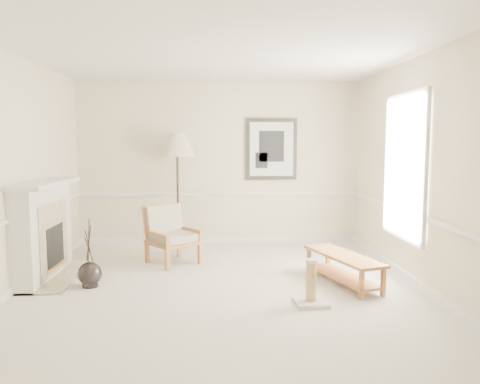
# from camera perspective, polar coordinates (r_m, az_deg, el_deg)

# --- Properties ---
(ground) EXTENTS (5.50, 5.50, 0.00)m
(ground) POSITION_cam_1_polar(r_m,az_deg,el_deg) (5.95, -2.47, -11.72)
(ground) COLOR silver
(ground) RESTS_ON ground
(room) EXTENTS (5.04, 5.54, 2.92)m
(room) POSITION_cam_1_polar(r_m,az_deg,el_deg) (5.75, -1.18, 6.54)
(room) COLOR beige
(room) RESTS_ON ground
(fireplace) EXTENTS (0.64, 1.64, 1.31)m
(fireplace) POSITION_cam_1_polar(r_m,az_deg,el_deg) (6.79, -22.79, -4.41)
(fireplace) COLOR white
(fireplace) RESTS_ON ground
(floor_vase) EXTENTS (0.30, 0.30, 0.88)m
(floor_vase) POSITION_cam_1_polar(r_m,az_deg,el_deg) (6.27, -17.84, -9.55)
(floor_vase) COLOR black
(floor_vase) RESTS_ON ground
(armchair) EXTENTS (0.94, 0.95, 0.86)m
(armchair) POSITION_cam_1_polar(r_m,az_deg,el_deg) (7.20, -8.56, -4.84)
(armchair) COLOR #A56A35
(armchair) RESTS_ON ground
(floor_lamp) EXTENTS (0.62, 0.62, 1.97)m
(floor_lamp) POSITION_cam_1_polar(r_m,az_deg,el_deg) (8.10, -7.66, 5.32)
(floor_lamp) COLOR black
(floor_lamp) RESTS_ON ground
(bench) EXTENTS (0.80, 1.40, 0.38)m
(bench) POSITION_cam_1_polar(r_m,az_deg,el_deg) (6.24, 12.45, -8.59)
(bench) COLOR #A56A35
(bench) RESTS_ON ground
(scratching_post) EXTENTS (0.39, 0.39, 0.52)m
(scratching_post) POSITION_cam_1_polar(r_m,az_deg,el_deg) (5.43, 8.64, -11.75)
(scratching_post) COLOR white
(scratching_post) RESTS_ON ground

